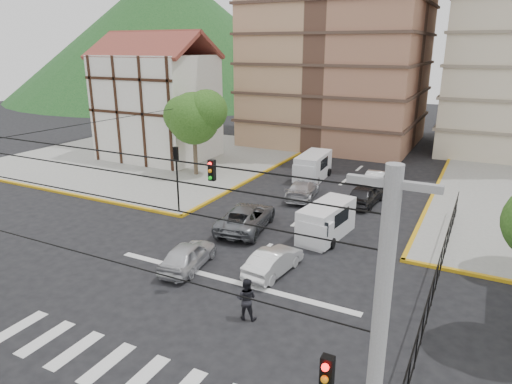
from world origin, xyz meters
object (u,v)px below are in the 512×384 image
Objects in this scene: car_white_front_right at (274,261)px; pedestrian_crosswalk at (246,299)px; traffic_light_nw at (177,168)px; van_right_lane at (325,222)px; van_left_lane at (312,167)px; car_silver_front_left at (188,255)px.

pedestrian_crosswalk reaches higher than car_white_front_right.
traffic_light_nw reaches higher than van_right_lane.
traffic_light_nw is 10.44m from van_right_lane.
traffic_light_nw is 10.87m from car_white_front_right.
van_left_lane is (-5.03, 11.29, 0.07)m from van_right_lane.
van_left_lane is at bearing -96.99° from car_silver_front_left.
pedestrian_crosswalk is (-0.15, -9.40, -0.08)m from van_right_lane.
traffic_light_nw is at bearing -57.63° from car_silver_front_left.
van_left_lane is at bearing -69.62° from car_white_front_right.
van_right_lane is at bearing -92.86° from car_white_front_right.
van_right_lane is 0.96× the size of van_left_lane.
van_right_lane reaches higher than car_white_front_right.
van_left_lane is at bearing -89.27° from pedestrian_crosswalk.
pedestrian_crosswalk reaches higher than car_silver_front_left.
pedestrian_crosswalk is at bearing 143.76° from car_silver_front_left.
car_silver_front_left is at bearing -92.69° from van_left_lane.
car_white_front_right is (9.38, -4.90, -2.47)m from traffic_light_nw.
car_white_front_right is 2.13× the size of pedestrian_crosswalk.
van_left_lane reaches higher than pedestrian_crosswalk.
traffic_light_nw reaches higher than car_silver_front_left.
van_right_lane reaches higher than car_silver_front_left.
van_left_lane is at bearing 121.29° from van_right_lane.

